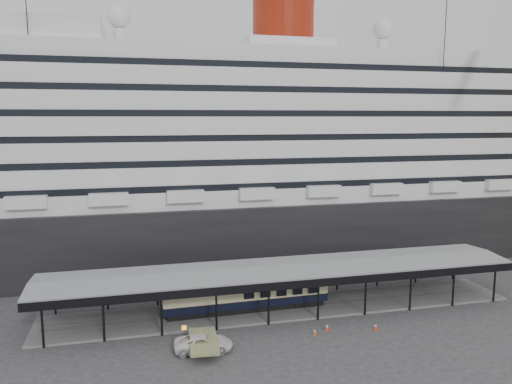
{
  "coord_description": "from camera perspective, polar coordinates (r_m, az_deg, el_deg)",
  "views": [
    {
      "loc": [
        -16.76,
        -49.35,
        22.6
      ],
      "look_at": [
        -2.55,
        8.0,
        13.73
      ],
      "focal_mm": 35.0,
      "sensor_mm": 36.0,
      "label": 1
    }
  ],
  "objects": [
    {
      "name": "port_truck",
      "position": [
        51.06,
        -6.03,
        -16.8
      ],
      "size": [
        5.88,
        3.06,
        1.58
      ],
      "primitive_type": "imported",
      "rotation": [
        0.0,
        0.0,
        1.49
      ],
      "color": "white",
      "rests_on": "ground"
    },
    {
      "name": "traffic_cone_right",
      "position": [
        56.83,
        13.49,
        -14.71
      ],
      "size": [
        0.45,
        0.45,
        0.79
      ],
      "rotation": [
        0.0,
        0.0,
        0.11
      ],
      "color": "#D43E0B",
      "rests_on": "ground"
    },
    {
      "name": "ground",
      "position": [
        56.8,
        4.6,
        -14.94
      ],
      "size": [
        200.0,
        200.0,
        0.0
      ],
      "primitive_type": "plane",
      "color": "#313133",
      "rests_on": "ground"
    },
    {
      "name": "platform_canopy",
      "position": [
        60.37,
        3.1,
        -11.07
      ],
      "size": [
        56.0,
        9.18,
        5.3
      ],
      "color": "slate",
      "rests_on": "ground"
    },
    {
      "name": "pullman_carriage",
      "position": [
        59.29,
        -1.09,
        -11.44
      ],
      "size": [
        19.52,
        3.0,
        19.11
      ],
      "rotation": [
        0.0,
        0.0,
        0.02
      ],
      "color": "black",
      "rests_on": "ground"
    },
    {
      "name": "traffic_cone_mid",
      "position": [
        55.77,
        8.11,
        -15.02
      ],
      "size": [
        0.47,
        0.47,
        0.79
      ],
      "rotation": [
        0.0,
        0.0,
        0.17
      ],
      "color": "#EF3F0D",
      "rests_on": "ground"
    },
    {
      "name": "traffic_cone_left",
      "position": [
        54.61,
        6.73,
        -15.58
      ],
      "size": [
        0.46,
        0.46,
        0.68
      ],
      "rotation": [
        0.0,
        0.0,
        -0.42
      ],
      "color": "#E15E0C",
      "rests_on": "ground"
    },
    {
      "name": "cruise_ship",
      "position": [
        83.17,
        -2.25,
        5.6
      ],
      "size": [
        130.0,
        30.0,
        43.9
      ],
      "color": "black",
      "rests_on": "ground"
    }
  ]
}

